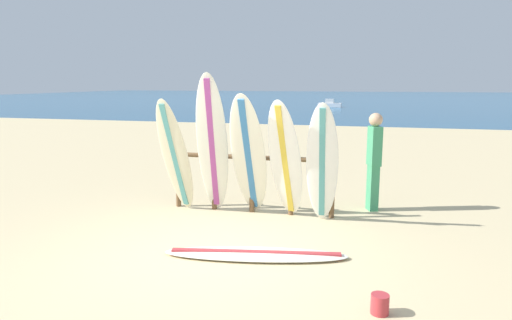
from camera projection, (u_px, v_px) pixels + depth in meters
ground_plane at (210, 257)px, 5.83m from camera, size 120.00×120.00×0.00m
ocean_water at (358, 98)px, 61.11m from camera, size 120.00×80.00×0.01m
surfboard_rack at (252, 174)px, 7.72m from camera, size 2.88×0.09×1.12m
surfboard_leaning_far_left at (175, 156)px, 7.58m from camera, size 0.61×0.85×2.00m
surfboard_leaning_left at (212, 144)px, 7.54m from camera, size 0.59×0.68×2.42m
surfboard_leaning_center_left at (249, 156)px, 7.28m from camera, size 0.60×1.07×2.10m
surfboard_leaning_center at (285, 161)px, 7.13m from camera, size 0.63×0.95×2.01m
surfboard_leaning_center_right at (322, 164)px, 6.99m from camera, size 0.54×0.66×1.97m
surfboard_lying_on_sand at (256, 254)px, 5.82m from camera, size 2.46×0.94×0.08m
beachgoer_standing at (374, 157)px, 7.78m from camera, size 0.26×0.32×1.73m
small_boat_offshore at (330, 104)px, 39.56m from camera, size 2.06×1.11×0.71m
sand_bucket at (380, 304)px, 4.38m from camera, size 0.18×0.18×0.20m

